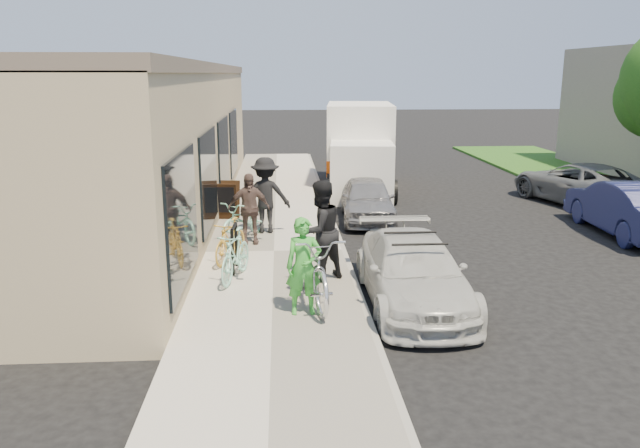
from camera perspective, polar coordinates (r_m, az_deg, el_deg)
name	(u,v)px	position (r m, az deg, el deg)	size (l,w,h in m)	color
ground	(386,304)	(11.16, 6.05, -7.27)	(120.00, 120.00, 0.00)	black
sidewalk	(274,254)	(13.83, -4.23, -2.75)	(3.00, 34.00, 0.15)	#B5AEA3
curb	(344,253)	(13.90, 2.18, -2.68)	(0.12, 34.00, 0.13)	gray
storefront	(161,139)	(18.67, -14.29, 7.55)	(3.60, 20.00, 4.22)	#C9B18B
bike_rack	(234,243)	(12.38, -7.84, -1.76)	(0.10, 0.66, 0.93)	black
sandwich_board	(227,200)	(16.88, -8.48, 2.17)	(0.67, 0.68, 0.99)	black
sedan_white	(413,272)	(11.01, 8.50, -4.36)	(1.68, 4.10, 1.23)	beige
sedan_silver	(367,199)	(17.17, 4.36, 2.26)	(1.40, 3.48, 1.19)	gray
moving_truck	(360,151)	(22.06, 3.64, 6.65)	(2.79, 6.12, 2.92)	white
far_car_blue	(627,207)	(17.41, 26.29, 1.37)	(1.47, 4.22, 1.39)	#181D4A
far_car_gray	(580,183)	(20.96, 22.68, 3.46)	(2.15, 4.66, 1.30)	#5A5D60
tandem_bike	(312,267)	(10.60, -0.70, -3.95)	(0.82, 2.34, 1.23)	silver
woman_rider	(304,266)	(10.03, -1.51, -3.89)	(0.58, 0.38, 1.60)	green
man_standing	(320,231)	(11.64, 0.01, -0.61)	(0.93, 0.72, 1.91)	black
cruiser_bike_a	(235,255)	(11.88, -7.74, -2.82)	(0.45, 1.59, 0.96)	#9AE6CC
cruiser_bike_b	(244,220)	(14.75, -6.97, 0.40)	(0.62, 1.79, 0.94)	#9AE6CC
cruiser_bike_c	(230,241)	(13.04, -8.20, -1.51)	(0.42, 1.47, 0.89)	gold
bystander_a	(265,195)	(15.24, -5.01, 2.64)	(1.20, 0.69, 1.85)	black
bystander_b	(249,209)	(14.29, -6.53, 1.41)	(0.96, 0.40, 1.63)	brown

